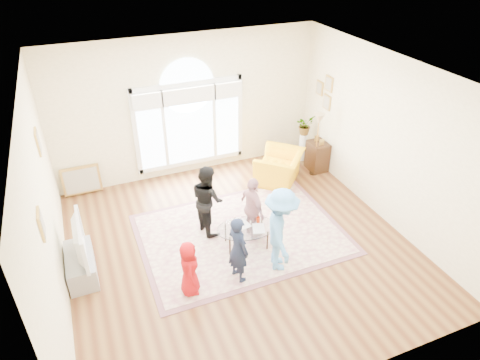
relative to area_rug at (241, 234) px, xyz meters
name	(u,v)px	position (x,y,z in m)	size (l,w,h in m)	color
ground	(239,245)	(-0.15, -0.28, -0.01)	(6.00, 6.00, 0.00)	#562E18
room_shell	(191,111)	(-0.14, 2.55, 1.56)	(6.00, 6.00, 6.00)	#FFF3C7
area_rug	(241,234)	(0.00, 0.00, 0.00)	(3.60, 2.60, 0.02)	beige
rug_border	(241,234)	(0.00, 0.00, 0.00)	(3.80, 2.80, 0.01)	#7C4E56
tv_console	(81,265)	(-2.90, 0.02, 0.20)	(0.45, 1.00, 0.42)	#94969C
television	(75,241)	(-2.89, 0.02, 0.73)	(0.17, 1.11, 0.64)	black
coffee_table	(246,228)	(-0.04, -0.34, 0.39)	(1.18, 0.86, 0.54)	silver
armchair	(279,167)	(1.56, 1.49, 0.34)	(1.08, 0.94, 0.70)	yellow
side_cabinet	(317,156)	(2.63, 1.63, 0.34)	(0.40, 0.50, 0.70)	black
floor_lamp	(319,124)	(2.47, 1.46, 1.27)	(0.27, 0.27, 1.51)	black
plant_pedestal	(303,147)	(2.55, 2.17, 0.34)	(0.20, 0.20, 0.70)	white
potted_plant	(305,125)	(2.55, 2.17, 0.92)	(0.42, 0.37, 0.47)	#33722D
leaning_picture	(85,193)	(-2.65, 2.62, -0.01)	(0.80, 0.05, 0.62)	tan
child_red	(189,268)	(-1.31, -1.05, 0.50)	(0.48, 0.31, 0.98)	#AF0D11
child_navy	(238,249)	(-0.48, -1.04, 0.62)	(0.44, 0.29, 1.22)	#171F37
child_black	(208,199)	(-0.52, 0.37, 0.70)	(0.67, 0.52, 1.39)	black
child_pink	(253,208)	(0.18, -0.13, 0.64)	(0.73, 0.31, 1.25)	#CC8F94
child_blue	(281,230)	(0.28, -1.05, 0.78)	(0.99, 0.57, 1.54)	#559ADE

